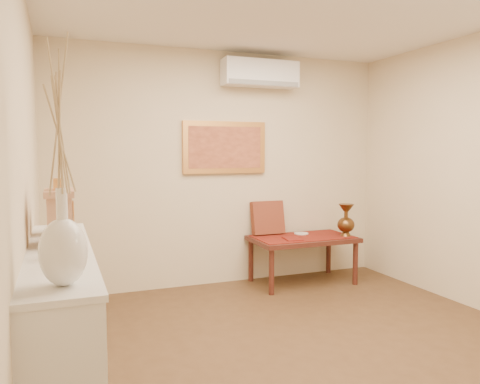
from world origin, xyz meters
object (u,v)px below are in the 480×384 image
white_vase (60,162)px  mantel_clock (60,216)px  display_ledge (61,330)px  low_table (303,242)px  wooden_chest (60,216)px  brass_urn_tall (346,216)px

white_vase → mantel_clock: 1.04m
white_vase → mantel_clock: bearing=90.4°
display_ledge → mantel_clock: 0.68m
mantel_clock → white_vase: bearing=-89.6°
white_vase → low_table: bearing=45.4°
display_ledge → white_vase: bearing=-88.5°
white_vase → wooden_chest: white_vase is taller
mantel_clock → display_ledge: bearing=-95.0°
wooden_chest → brass_urn_tall: bearing=20.3°
mantel_clock → low_table: bearing=32.8°
mantel_clock → low_table: mantel_clock is taller
brass_urn_tall → white_vase: bearing=-141.1°
display_ledge → wooden_chest: bearing=88.8°
low_table → brass_urn_tall: bearing=-16.9°
brass_urn_tall → wooden_chest: (-3.16, -1.17, 0.32)m
display_ledge → mantel_clock: bearing=85.0°
white_vase → low_table: (2.65, 2.69, -1.03)m
display_ledge → low_table: (2.67, 1.88, -0.01)m
brass_urn_tall → low_table: 0.60m
mantel_clock → low_table: size_ratio=0.34×
mantel_clock → brass_urn_tall: bearing=26.4°
mantel_clock → wooden_chest: (-0.00, 0.40, -0.05)m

